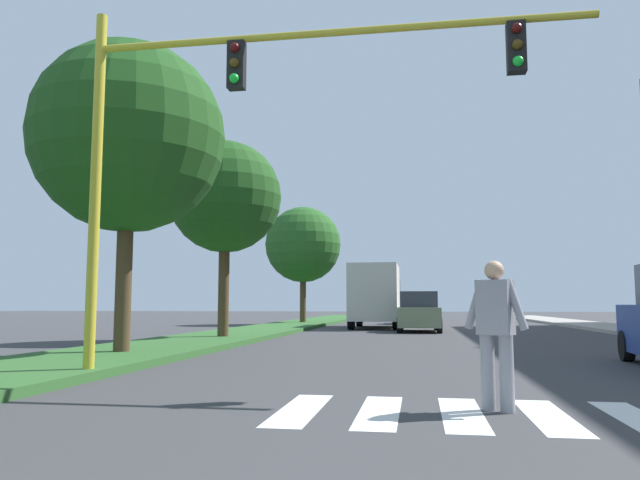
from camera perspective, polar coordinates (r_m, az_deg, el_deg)
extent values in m
plane|color=#38383A|center=(29.63, 10.98, -8.21)|extent=(140.00, 140.00, 0.00)
cube|color=silver|center=(7.21, -1.86, -15.52)|extent=(0.45, 2.20, 0.01)
cube|color=silver|center=(7.09, 5.58, -15.65)|extent=(0.45, 2.20, 0.01)
cube|color=silver|center=(7.09, 13.13, -15.52)|extent=(0.45, 2.20, 0.01)
cube|color=silver|center=(7.21, 20.54, -15.15)|extent=(0.45, 2.20, 0.01)
cube|color=silver|center=(7.43, 27.59, -14.57)|extent=(0.45, 2.20, 0.01)
cube|color=#2D5B28|center=(28.40, -4.49, -8.25)|extent=(3.31, 64.00, 0.15)
cylinder|color=#4C3823|center=(14.45, -17.84, -2.81)|extent=(0.36, 0.36, 3.56)
sphere|color=#1E4C19|center=(14.93, -17.45, 9.16)|extent=(4.42, 4.42, 4.42)
cylinder|color=#4C3823|center=(20.40, -8.98, -3.96)|extent=(0.36, 0.36, 3.50)
sphere|color=#1E4C19|center=(20.70, -8.85, 4.01)|extent=(3.75, 3.75, 3.75)
cylinder|color=#4C3823|center=(36.05, -1.60, -5.11)|extent=(0.36, 0.36, 3.22)
sphere|color=#23561E|center=(36.22, -1.59, -0.43)|extent=(4.48, 4.48, 4.48)
cube|color=#9E9991|center=(29.07, 27.62, -7.54)|extent=(3.00, 64.00, 0.15)
cylinder|color=gold|center=(10.92, -20.23, 4.68)|extent=(0.18, 0.18, 6.00)
cylinder|color=gold|center=(10.38, 1.27, 18.80)|extent=(8.06, 0.12, 0.12)
cube|color=black|center=(10.52, -7.80, 15.83)|extent=(0.28, 0.20, 0.80)
sphere|color=#4C0C0C|center=(10.52, -7.98, 17.38)|extent=(0.16, 0.16, 0.16)
sphere|color=#4C380F|center=(10.42, -8.00, 16.07)|extent=(0.16, 0.16, 0.16)
sphere|color=#19D833|center=(10.32, -8.02, 14.73)|extent=(0.16, 0.16, 0.16)
cube|color=black|center=(10.24, 17.85, 16.72)|extent=(0.28, 0.20, 0.80)
sphere|color=#4C0C0C|center=(10.23, 17.91, 18.32)|extent=(0.16, 0.16, 0.16)
sphere|color=#4C380F|center=(10.13, 17.96, 16.98)|extent=(0.16, 0.16, 0.16)
sphere|color=#19D833|center=(10.03, 18.01, 15.61)|extent=(0.16, 0.16, 0.16)
cylinder|color=gray|center=(7.26, 17.04, -11.84)|extent=(0.22, 0.22, 0.85)
cylinder|color=gray|center=(7.33, 15.39, -11.83)|extent=(0.22, 0.22, 0.85)
cube|color=gray|center=(7.25, 16.04, -6.06)|extent=(0.45, 0.39, 0.62)
cylinder|color=gray|center=(7.17, 17.83, -5.76)|extent=(0.28, 0.20, 0.58)
cylinder|color=gray|center=(7.34, 14.28, -5.86)|extent=(0.28, 0.20, 0.58)
sphere|color=tan|center=(7.26, 15.94, -2.74)|extent=(0.30, 0.30, 0.22)
cylinder|color=black|center=(14.57, 26.71, -8.82)|extent=(0.28, 0.66, 0.64)
cube|color=gray|center=(27.23, 9.22, -7.10)|extent=(1.82, 4.03, 0.83)
cube|color=#2D333D|center=(27.03, 9.20, -5.50)|extent=(1.59, 1.82, 0.68)
cylinder|color=black|center=(28.80, 7.57, -7.70)|extent=(0.23, 0.64, 0.64)
cylinder|color=black|center=(28.82, 10.83, -7.64)|extent=(0.23, 0.64, 0.64)
cylinder|color=black|center=(25.69, 7.44, -7.91)|extent=(0.23, 0.64, 0.64)
cylinder|color=black|center=(25.70, 11.09, -7.85)|extent=(0.23, 0.64, 0.64)
cube|color=silver|center=(37.63, 8.71, -6.80)|extent=(2.13, 4.28, 0.82)
cube|color=#2D333D|center=(37.42, 8.71, -5.66)|extent=(1.73, 1.99, 0.67)
cylinder|color=black|center=(39.20, 7.34, -7.24)|extent=(0.27, 0.66, 0.64)
cylinder|color=black|center=(39.32, 9.75, -7.20)|extent=(0.27, 0.66, 0.64)
cylinder|color=black|center=(35.96, 7.59, -7.35)|extent=(0.27, 0.66, 0.64)
cylinder|color=black|center=(36.09, 10.21, -7.30)|extent=(0.27, 0.66, 0.64)
cube|color=#474C51|center=(47.60, 6.60, -6.64)|extent=(1.94, 4.48, 0.83)
cube|color=#2D333D|center=(47.38, 6.60, -5.73)|extent=(1.61, 2.05, 0.68)
cylinder|color=black|center=(49.36, 5.69, -6.99)|extent=(0.25, 0.65, 0.64)
cylinder|color=black|center=(49.37, 7.50, -6.97)|extent=(0.25, 0.65, 0.64)
cylinder|color=black|center=(45.86, 5.65, -7.07)|extent=(0.25, 0.65, 0.64)
cylinder|color=black|center=(45.87, 7.60, -7.05)|extent=(0.25, 0.65, 0.64)
cube|color=#474C51|center=(33.18, 5.51, -5.54)|extent=(2.30, 2.00, 2.20)
cube|color=beige|center=(30.09, 5.13, -4.93)|extent=(2.30, 4.20, 2.70)
cylinder|color=black|center=(33.27, 3.71, -7.28)|extent=(0.30, 0.90, 0.90)
cylinder|color=black|center=(33.13, 7.36, -7.25)|extent=(0.30, 0.90, 0.90)
cylinder|color=black|center=(29.14, 2.93, -7.46)|extent=(0.30, 0.90, 0.90)
cylinder|color=black|center=(28.99, 7.09, -7.43)|extent=(0.30, 0.90, 0.90)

